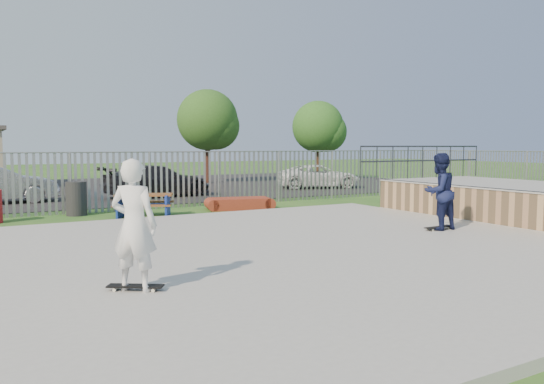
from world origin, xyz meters
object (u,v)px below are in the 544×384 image
tree_mid (207,120)px  funbox (240,204)px  tree_right (318,127)px  skater_white (134,225)px  car_white (319,176)px  picnic_table (144,205)px  car_dark (157,181)px  skater_navy (439,192)px  trash_bin_grey (76,199)px

tree_mid → funbox: bearing=-108.0°
funbox → tree_right: 16.51m
tree_right → skater_white: 27.19m
car_white → tree_right: tree_right is taller
picnic_table → car_white: 12.93m
skater_white → picnic_table: bearing=-64.0°
car_dark → skater_navy: size_ratio=2.49×
funbox → tree_mid: size_ratio=0.39×
skater_navy → picnic_table: bearing=-54.9°
car_dark → tree_mid: (5.25, 6.88, 3.01)m
picnic_table → funbox: 3.52m
car_dark → tree_right: bearing=-70.0°
tree_right → car_dark: bearing=-154.7°
trash_bin_grey → skater_navy: size_ratio=0.57×
trash_bin_grey → skater_white: 10.26m
car_white → tree_right: 7.11m
car_dark → car_white: car_dark is taller
picnic_table → car_dark: 6.57m
trash_bin_grey → tree_right: size_ratio=0.21×
trash_bin_grey → tree_mid: (9.35, 11.52, 3.17)m
picnic_table → trash_bin_grey: (-1.75, 1.48, 0.17)m
car_dark → skater_navy: 13.41m
funbox → car_dark: bearing=115.7°
picnic_table → funbox: (3.49, 0.40, -0.17)m
car_dark → skater_white: skater_white is taller
car_white → skater_white: size_ratio=2.30×
car_dark → skater_navy: skater_navy is taller
tree_mid → car_white: bearing=-61.2°
tree_mid → tree_right: (7.19, -1.00, -0.30)m
car_white → tree_mid: (-3.54, 6.42, 3.09)m
funbox → tree_mid: tree_mid is taller
car_dark → skater_navy: (2.97, -13.07, 0.39)m
tree_mid → skater_white: size_ratio=2.93×
tree_mid → tree_right: bearing=-7.9°
trash_bin_grey → skater_navy: 11.01m
picnic_table → funbox: bearing=30.1°
picnic_table → tree_mid: (7.60, 13.01, 3.34)m
car_white → skater_navy: size_ratio=2.30×
tree_mid → tree_right: size_ratio=1.09×
trash_bin_grey → car_white: (12.88, 5.10, 0.08)m
tree_mid → skater_white: tree_mid is taller
tree_right → car_white: bearing=-123.9°
car_white → trash_bin_grey: bearing=130.1°
funbox → car_dark: (-1.15, 5.72, 0.50)m
funbox → tree_right: (11.29, 11.61, 3.21)m
tree_mid → skater_white: (-10.25, -21.73, -2.62)m
tree_right → skater_navy: tree_right is taller
tree_right → funbox: bearing=-134.2°
car_dark → car_white: size_ratio=1.08×
trash_bin_grey → skater_navy: bearing=-50.0°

